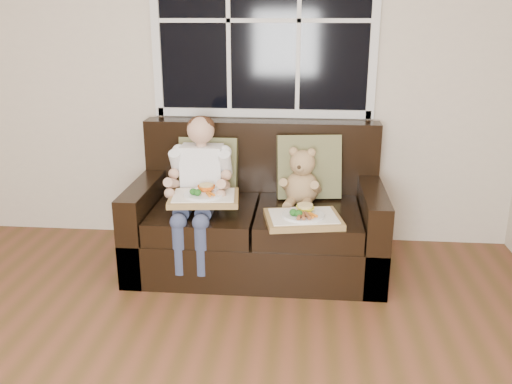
# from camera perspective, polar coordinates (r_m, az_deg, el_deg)

# --- Properties ---
(room_walls) EXTENTS (4.52, 5.02, 2.71)m
(room_walls) POSITION_cam_1_polar(r_m,az_deg,el_deg) (1.67, -19.62, 13.89)
(room_walls) COLOR beige
(room_walls) RESTS_ON ground
(window_back) EXTENTS (1.62, 0.04, 1.37)m
(window_back) POSITION_cam_1_polar(r_m,az_deg,el_deg) (4.01, 0.80, 17.61)
(window_back) COLOR black
(window_back) RESTS_ON room_walls
(loveseat) EXTENTS (1.70, 0.92, 0.96)m
(loveseat) POSITION_cam_1_polar(r_m,az_deg,el_deg) (3.81, 0.17, -3.08)
(loveseat) COLOR black
(loveseat) RESTS_ON ground
(pillow_left) EXTENTS (0.41, 0.19, 0.42)m
(pillow_left) POSITION_cam_1_polar(r_m,az_deg,el_deg) (3.89, -5.01, 2.70)
(pillow_left) COLOR olive
(pillow_left) RESTS_ON loveseat
(pillow_right) EXTENTS (0.47, 0.26, 0.46)m
(pillow_right) POSITION_cam_1_polar(r_m,az_deg,el_deg) (3.83, 5.57, 2.67)
(pillow_right) COLOR olive
(pillow_right) RESTS_ON loveseat
(child) EXTENTS (0.41, 0.60, 0.92)m
(child) POSITION_cam_1_polar(r_m,az_deg,el_deg) (3.63, -5.97, 1.56)
(child) COLOR white
(child) RESTS_ON loveseat
(teddy_bear) EXTENTS (0.27, 0.32, 0.41)m
(teddy_bear) POSITION_cam_1_polar(r_m,az_deg,el_deg) (3.70, 4.85, 1.17)
(teddy_bear) COLOR tan
(teddy_bear) RESTS_ON loveseat
(tray_left) EXTENTS (0.48, 0.39, 0.10)m
(tray_left) POSITION_cam_1_polar(r_m,az_deg,el_deg) (3.50, -5.51, -0.48)
(tray_left) COLOR #9B7646
(tray_left) RESTS_ON child
(tray_right) EXTENTS (0.52, 0.43, 0.11)m
(tray_right) POSITION_cam_1_polar(r_m,az_deg,el_deg) (3.40, 4.97, -2.70)
(tray_right) COLOR #9B7646
(tray_right) RESTS_ON loveseat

